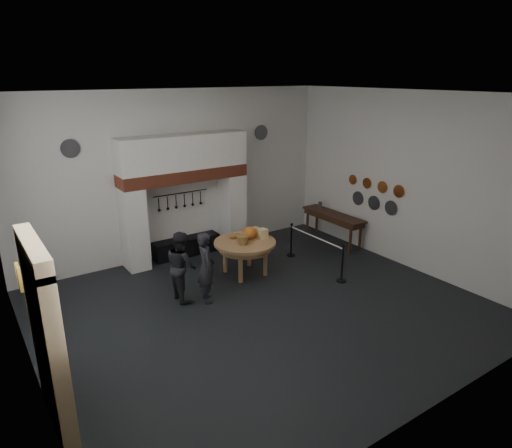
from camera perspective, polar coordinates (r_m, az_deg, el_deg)
floor at (r=10.10m, az=0.77°, el=-10.49°), size 9.00×8.00×0.02m
ceiling at (r=8.85m, az=0.90°, el=15.94°), size 9.00×8.00×0.02m
wall_back at (r=12.61m, az=-9.67°, el=6.10°), size 9.00×0.02×4.50m
wall_front at (r=6.56m, az=21.34°, el=-6.55°), size 9.00×0.02×4.50m
wall_left at (r=7.73m, az=-27.77°, el=-3.70°), size 0.02×8.00×4.50m
wall_right at (r=12.28m, az=18.40°, el=5.09°), size 0.02×8.00×4.50m
chimney_pier_left at (r=12.09m, az=-15.02°, el=-0.60°), size 0.55×0.70×2.15m
chimney_pier_right at (r=13.27m, az=-2.98°, el=1.71°), size 0.55×0.70×2.15m
hearth_brick_band at (r=12.29m, az=-8.99°, el=6.10°), size 3.50×0.72×0.32m
chimney_hood at (r=12.18m, az=-9.14°, el=8.91°), size 3.50×0.70×0.90m
iron_range at (r=12.94m, az=-8.68°, el=-2.79°), size 1.90×0.45×0.50m
utensil_rail at (r=12.66m, az=-9.40°, el=3.83°), size 1.60×0.02×0.02m
door_recess at (r=7.25m, az=-25.29°, el=-13.59°), size 0.04×1.10×2.50m
door_jamb_near at (r=6.64m, az=-23.49°, el=-15.94°), size 0.22×0.30×2.60m
door_jamb_far at (r=7.85m, az=-25.57°, el=-10.70°), size 0.22×0.30×2.60m
door_lintel at (r=6.67m, az=-26.15°, el=-3.08°), size 0.22×1.70×0.30m
wall_plaque at (r=8.71m, az=-27.50°, el=-5.91°), size 0.05×0.34×0.44m
work_table at (r=11.41m, az=-1.40°, el=-2.35°), size 1.91×1.91×0.07m
pumpkin at (r=11.52m, az=-0.84°, el=-1.12°), size 0.36×0.36×0.31m
cheese_block_big at (r=11.57m, az=0.81°, el=-1.21°), size 0.22×0.22×0.24m
cheese_block_small at (r=11.80m, az=-0.10°, el=-0.92°), size 0.18×0.18×0.20m
wicker_basket at (r=11.16m, az=-1.63°, el=-2.03°), size 0.39×0.39×0.22m
bread_loaf at (r=11.60m, az=-2.75°, el=-1.47°), size 0.31×0.18×0.13m
visitor_near at (r=10.13m, az=-6.26°, el=-5.39°), size 0.50×0.66×1.62m
visitor_far at (r=10.31m, az=-9.28°, el=-5.19°), size 0.62×0.78×1.59m
side_table at (r=13.75m, az=9.65°, el=1.18°), size 0.55×2.20×0.06m
pewter_jug at (r=14.13m, az=8.02°, el=2.32°), size 0.12×0.12×0.22m
copper_pan_a at (r=12.44m, az=17.43°, el=3.92°), size 0.03×0.34×0.34m
copper_pan_b at (r=12.78m, az=15.52°, el=4.47°), size 0.03×0.32×0.32m
copper_pan_c at (r=13.13m, az=13.71°, el=4.98°), size 0.03×0.30×0.30m
copper_pan_d at (r=13.49m, az=12.00°, el=5.45°), size 0.03×0.28×0.28m
pewter_plate_left at (r=12.69m, az=16.52°, el=1.94°), size 0.03×0.40×0.40m
pewter_plate_mid at (r=13.06m, az=14.51°, el=2.57°), size 0.03×0.40×0.40m
pewter_plate_right at (r=13.44m, az=12.62°, el=3.17°), size 0.03×0.40×0.40m
pewter_plate_back_left at (r=11.58m, az=-22.18°, el=8.72°), size 0.44×0.03×0.44m
pewter_plate_back_right at (r=13.74m, az=0.65°, el=11.37°), size 0.44×0.03×0.44m
barrier_post_near at (r=11.32m, az=10.74°, el=-4.98°), size 0.05×0.05×0.90m
barrier_post_far at (r=12.70m, az=4.44°, el=-2.07°), size 0.05×0.05×0.90m
barrier_rope at (r=11.85m, az=7.48°, el=-1.65°), size 0.04×2.00×0.04m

